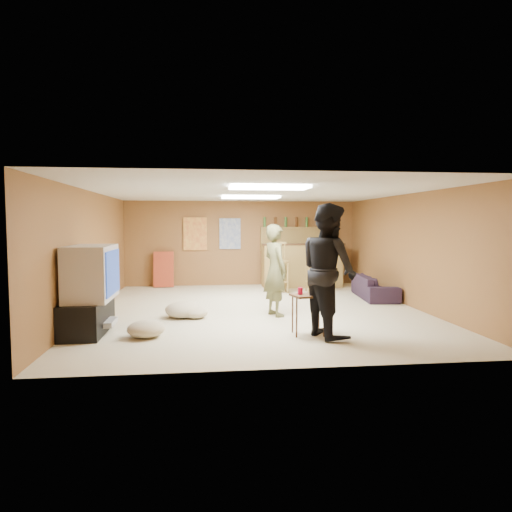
{
  "coord_description": "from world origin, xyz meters",
  "views": [
    {
      "loc": [
        -1.01,
        -8.42,
        1.63
      ],
      "look_at": [
        0.0,
        0.2,
        1.0
      ],
      "focal_mm": 32.0,
      "sensor_mm": 36.0,
      "label": 1
    }
  ],
  "objects": [
    {
      "name": "wall_right",
      "position": [
        3.0,
        0.0,
        1.1
      ],
      "size": [
        0.02,
        7.0,
        2.2
      ],
      "primitive_type": "cube",
      "color": "brown",
      "rests_on": "ground"
    },
    {
      "name": "ceiling",
      "position": [
        0.0,
        0.0,
        2.2
      ],
      "size": [
        6.0,
        7.0,
        0.02
      ],
      "primitive_type": "cube",
      "color": "silver",
      "rests_on": "ground"
    },
    {
      "name": "sofa",
      "position": [
        2.7,
        1.05,
        0.24
      ],
      "size": [
        0.82,
        1.72,
        0.48
      ],
      "primitive_type": "imported",
      "rotation": [
        0.0,
        0.0,
        1.47
      ],
      "color": "black",
      "rests_on": "ground"
    },
    {
      "name": "wall_front",
      "position": [
        0.0,
        -3.5,
        1.1
      ],
      "size": [
        6.0,
        0.02,
        2.2
      ],
      "primitive_type": "cube",
      "color": "brown",
      "rests_on": "ground"
    },
    {
      "name": "cushion_far",
      "position": [
        -1.83,
        -1.87,
        0.12
      ],
      "size": [
        0.7,
        0.7,
        0.24
      ],
      "primitive_type": "ellipsoid",
      "rotation": [
        0.0,
        0.0,
        -0.39
      ],
      "color": "tan",
      "rests_on": "ground"
    },
    {
      "name": "cup_red_near",
      "position": [
        0.39,
        -1.97,
        0.64
      ],
      "size": [
        0.08,
        0.08,
        0.1
      ],
      "primitive_type": "cylinder",
      "rotation": [
        0.0,
        0.0,
        -0.12
      ],
      "color": "#DA0E3F",
      "rests_on": "tray_table"
    },
    {
      "name": "bar_stool_left",
      "position": [
        0.82,
        2.04,
        0.64
      ],
      "size": [
        0.52,
        0.52,
        1.29
      ],
      "primitive_type": null,
      "rotation": [
        0.0,
        0.0,
        -0.35
      ],
      "color": "olive",
      "rests_on": "ground"
    },
    {
      "name": "folding_chair_stack",
      "position": [
        -2.0,
        3.3,
        0.45
      ],
      "size": [
        0.5,
        0.26,
        0.91
      ],
      "primitive_type": "cube",
      "rotation": [
        -0.14,
        0.0,
        0.0
      ],
      "color": "#AB391F",
      "rests_on": "ground"
    },
    {
      "name": "wall_back",
      "position": [
        0.0,
        3.5,
        1.1
      ],
      "size": [
        6.0,
        0.02,
        2.2
      ],
      "primitive_type": "cube",
      "color": "brown",
      "rests_on": "ground"
    },
    {
      "name": "bar_counter",
      "position": [
        1.5,
        2.95,
        0.55
      ],
      "size": [
        2.0,
        0.6,
        1.1
      ],
      "primitive_type": "cube",
      "color": "olive",
      "rests_on": "ground"
    },
    {
      "name": "tv_body",
      "position": [
        -2.65,
        -1.5,
        0.9
      ],
      "size": [
        0.6,
        1.1,
        0.8
      ],
      "primitive_type": "cube",
      "color": "#B2B2B7",
      "rests_on": "tv_stand"
    },
    {
      "name": "tv_screen",
      "position": [
        -2.34,
        -1.5,
        0.9
      ],
      "size": [
        0.02,
        0.95,
        0.65
      ],
      "primitive_type": "cube",
      "color": "navy",
      "rests_on": "tv_body"
    },
    {
      "name": "wall_left",
      "position": [
        -3.0,
        0.0,
        1.1
      ],
      "size": [
        0.02,
        7.0,
        2.2
      ],
      "primitive_type": "cube",
      "color": "brown",
      "rests_on": "ground"
    },
    {
      "name": "poster_right",
      "position": [
        -0.3,
        3.46,
        1.35
      ],
      "size": [
        0.55,
        0.03,
        0.8
      ],
      "primitive_type": "cube",
      "color": "#334C99",
      "rests_on": "wall_back"
    },
    {
      "name": "bar_backing",
      "position": [
        1.5,
        3.42,
        1.2
      ],
      "size": [
        2.0,
        0.14,
        0.6
      ],
      "primitive_type": "cube",
      "color": "olive",
      "rests_on": "bar_counter"
    },
    {
      "name": "cup_blue",
      "position": [
        0.65,
        -1.86,
        0.65
      ],
      "size": [
        0.1,
        0.1,
        0.11
      ],
      "primitive_type": "cylinder",
      "rotation": [
        0.0,
        0.0,
        0.38
      ],
      "color": "navy",
      "rests_on": "tray_table"
    },
    {
      "name": "bar_shelf",
      "position": [
        1.5,
        3.4,
        1.5
      ],
      "size": [
        2.0,
        0.18,
        0.05
      ],
      "primitive_type": "cube",
      "color": "olive",
      "rests_on": "bar_backing"
    },
    {
      "name": "cushion_near_tv",
      "position": [
        -1.36,
        -0.55,
        0.14
      ],
      "size": [
        0.63,
        0.63,
        0.28
      ],
      "primitive_type": "ellipsoid",
      "rotation": [
        0.0,
        0.0,
        0.02
      ],
      "color": "tan",
      "rests_on": "ground"
    },
    {
      "name": "tray_table",
      "position": [
        0.51,
        -1.99,
        0.3
      ],
      "size": [
        0.53,
        0.46,
        0.59
      ],
      "primitive_type": "cube",
      "rotation": [
        0.0,
        0.0,
        0.22
      ],
      "color": "#3A2412",
      "rests_on": "ground"
    },
    {
      "name": "bottle_row",
      "position": [
        1.44,
        3.38,
        1.65
      ],
      "size": [
        1.76,
        0.08,
        0.26
      ],
      "primitive_type": null,
      "color": "#3F7233",
      "rests_on": "bar_shelf"
    },
    {
      "name": "person_olive",
      "position": [
        0.25,
        -0.57,
        0.81
      ],
      "size": [
        0.57,
        0.68,
        1.61
      ],
      "primitive_type": "imported",
      "rotation": [
        0.0,
        0.0,
        1.93
      ],
      "color": "brown",
      "rests_on": "ground"
    },
    {
      "name": "bar_stool_right",
      "position": [
        1.57,
        2.04,
        0.66
      ],
      "size": [
        0.46,
        0.46,
        1.31
      ],
      "primitive_type": null,
      "rotation": [
        0.0,
        0.0,
        -0.11
      ],
      "color": "olive",
      "rests_on": "ground"
    },
    {
      "name": "dvd_box",
      "position": [
        -2.5,
        -1.5,
        0.15
      ],
      "size": [
        0.35,
        0.5,
        0.08
      ],
      "primitive_type": "cube",
      "color": "#B2B2B7",
      "rests_on": "tv_stand"
    },
    {
      "name": "ceiling_panel_back",
      "position": [
        0.0,
        1.2,
        2.17
      ],
      "size": [
        1.2,
        0.6,
        0.04
      ],
      "primitive_type": "cube",
      "color": "white",
      "rests_on": "ceiling"
    },
    {
      "name": "person_black",
      "position": [
        0.78,
        -2.09,
        0.96
      ],
      "size": [
        0.95,
        1.09,
        1.91
      ],
      "primitive_type": "imported",
      "rotation": [
        0.0,
        0.0,
        1.85
      ],
      "color": "black",
      "rests_on": "ground"
    },
    {
      "name": "cushion_mid",
      "position": [
        -1.15,
        -0.63,
        0.1
      ],
      "size": [
        0.46,
        0.46,
        0.2
      ],
      "primitive_type": "ellipsoid",
      "rotation": [
        0.0,
        0.0,
        0.04
      ],
      "color": "tan",
      "rests_on": "ground"
    },
    {
      "name": "ceiling_panel_front",
      "position": [
        0.0,
        -1.5,
        2.17
      ],
      "size": [
        1.2,
        0.6,
        0.04
      ],
      "primitive_type": "cube",
      "color": "white",
      "rests_on": "ceiling"
    },
    {
      "name": "tv_stand",
      "position": [
        -2.72,
        -1.5,
        0.25
      ],
      "size": [
        0.55,
        1.3,
        0.5
      ],
      "primitive_type": "cube",
      "color": "black",
      "rests_on": "ground"
    },
    {
      "name": "poster_left",
      "position": [
        -1.2,
        3.46,
        1.35
      ],
      "size": [
        0.6,
        0.03,
        0.85
      ],
      "primitive_type": "cube",
      "color": "#BF3F26",
      "rests_on": "wall_back"
    },
    {
      "name": "bar_lip",
      "position": [
        1.5,
        2.7,
        1.1
      ],
      "size": [
        2.1,
        0.12,
        0.05
      ],
      "primitive_type": "cube",
      "color": "#3A2412",
      "rests_on": "bar_counter"
    },
    {
      "name": "cup_red_far",
      "position": [
        0.56,
        -2.06,
        0.64
      ],
      "size": [
        0.09,
        0.09,
        0.1
      ],
      "primitive_type": "cylinder",
      "rotation": [
        0.0,
        0.0,
        0.2
      ],
      "color": "#DA0E3F",
      "rests_on": "tray_table"
    },
    {
      "name": "ground",
      "position": [
        0.0,
        0.0,
        0.0
      ],
      "size": [
        7.0,
        7.0,
        0.0
      ],
      "primitive_type": "plane",
      "color": "#C4B896",
      "rests_on": "ground"
    }
  ]
}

